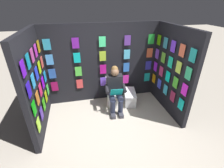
{
  "coord_description": "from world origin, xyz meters",
  "views": [
    {
      "loc": [
        0.66,
        2.36,
        2.63
      ],
      "look_at": [
        -0.09,
        -0.93,
        0.85
      ],
      "focal_mm": 25.66,
      "sensor_mm": 36.0,
      "label": 1
    }
  ],
  "objects": [
    {
      "name": "comic_longbox_near",
      "position": [
        -0.68,
        -1.28,
        0.18
      ],
      "size": [
        0.43,
        0.67,
        0.35
      ],
      "rotation": [
        0.0,
        0.0,
        -0.2
      ],
      "color": "silver",
      "rests_on": "ground"
    },
    {
      "name": "display_wall_right",
      "position": [
        1.57,
        -0.85,
        1.07
      ],
      "size": [
        0.14,
        1.69,
        2.14
      ],
      "color": "black",
      "rests_on": "ground"
    },
    {
      "name": "display_wall_left",
      "position": [
        -1.57,
        -0.85,
        1.07
      ],
      "size": [
        0.14,
        1.69,
        2.14
      ],
      "color": "black",
      "rests_on": "ground"
    },
    {
      "name": "toilet",
      "position": [
        -0.22,
        -1.32,
        0.33
      ],
      "size": [
        0.42,
        0.57,
        0.77
      ],
      "rotation": [
        0.0,
        0.0,
        -0.08
      ],
      "color": "white",
      "rests_on": "ground"
    },
    {
      "name": "ground_plane",
      "position": [
        0.0,
        0.0,
        0.0
      ],
      "size": [
        30.0,
        30.0,
        0.0
      ],
      "primitive_type": "plane",
      "color": "#B2A899"
    },
    {
      "name": "person_reading",
      "position": [
        -0.21,
        -1.09,
        0.6
      ],
      "size": [
        0.55,
        0.71,
        1.19
      ],
      "rotation": [
        0.0,
        0.0,
        -0.08
      ],
      "color": "black",
      "rests_on": "ground"
    },
    {
      "name": "display_wall_back",
      "position": [
        0.0,
        -1.74,
        1.07
      ],
      "size": [
        3.14,
        0.14,
        2.14
      ],
      "color": "black",
      "rests_on": "ground"
    }
  ]
}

